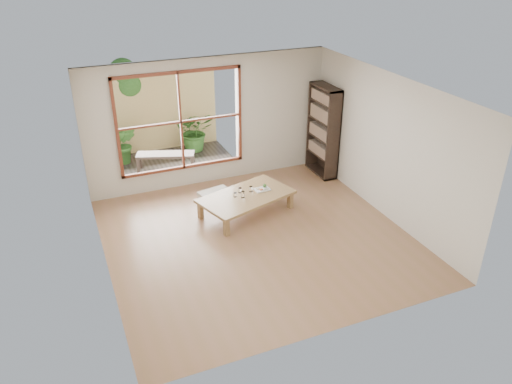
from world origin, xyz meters
TOP-DOWN VIEW (x-y plane):
  - ground at (0.00, 0.00)m, footprint 5.00×5.00m
  - low_table at (0.15, 0.87)m, footprint 1.91×1.42m
  - floor_cushion at (-0.15, 1.64)m, footprint 0.73×0.73m
  - bookshelf at (2.33, 1.90)m, footprint 0.31×0.87m
  - glass_tall at (0.07, 0.81)m, footprint 0.07×0.07m
  - glass_mid at (0.29, 0.97)m, footprint 0.07×0.07m
  - glass_short at (0.09, 1.01)m, footprint 0.07×0.07m
  - glass_small at (-0.05, 0.89)m, footprint 0.06×0.06m
  - food_tray at (0.53, 0.97)m, footprint 0.30×0.23m
  - deck at (-0.60, 3.56)m, footprint 2.80×2.00m
  - garden_bench at (-0.78, 3.28)m, footprint 1.30×0.76m
  - bamboo_fence at (-0.60, 4.56)m, footprint 2.80×0.06m
  - shrub_right at (0.15, 4.15)m, footprint 0.95×0.85m
  - shrub_left at (-1.52, 4.01)m, footprint 0.60×0.54m
  - garden_tree at (-1.28, 4.86)m, footprint 1.04×0.85m

SIDE VIEW (x-z plane):
  - ground at x=0.00m, z-range 0.00..0.00m
  - deck at x=-0.60m, z-range -0.03..0.03m
  - floor_cushion at x=-0.15m, z-range 0.00..0.09m
  - low_table at x=0.15m, z-range 0.14..0.51m
  - garden_bench at x=-0.78m, z-range 0.16..0.56m
  - food_tray at x=0.53m, z-range 0.35..0.44m
  - glass_small at x=-0.05m, z-range 0.37..0.45m
  - glass_short at x=0.09m, z-range 0.37..0.47m
  - glass_mid at x=0.29m, z-range 0.37..0.47m
  - glass_tall at x=0.07m, z-range 0.37..0.49m
  - shrub_left at x=-1.52m, z-range 0.03..0.93m
  - shrub_right at x=0.15m, z-range 0.03..0.99m
  - bamboo_fence at x=-0.60m, z-range 0.00..1.80m
  - bookshelf at x=2.33m, z-range 0.00..1.93m
  - garden_tree at x=-1.28m, z-range 0.52..2.74m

